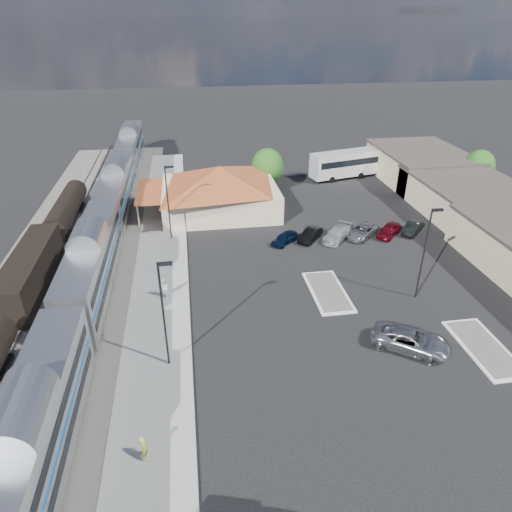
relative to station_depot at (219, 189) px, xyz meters
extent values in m
plane|color=black|center=(4.56, -24.00, -3.13)|extent=(280.00, 280.00, 0.00)
cube|color=#4C4944|center=(-16.44, -16.00, -3.07)|extent=(16.00, 100.00, 0.12)
cube|color=gray|center=(-7.44, -18.00, -3.04)|extent=(5.50, 92.00, 0.18)
cube|color=silver|center=(-13.44, -39.22, -0.08)|extent=(3.00, 20.00, 5.00)
cube|color=black|center=(-13.44, -39.22, -2.83)|extent=(2.20, 16.00, 0.60)
cube|color=silver|center=(-13.44, -18.22, -0.08)|extent=(3.00, 20.00, 5.00)
cube|color=black|center=(-13.44, -18.22, -2.83)|extent=(2.20, 16.00, 0.60)
cube|color=silver|center=(-13.44, 2.78, -0.08)|extent=(3.00, 20.00, 5.00)
cube|color=black|center=(-13.44, 2.78, -2.83)|extent=(2.20, 16.00, 0.60)
cube|color=silver|center=(-13.44, 23.78, -0.08)|extent=(3.00, 20.00, 5.00)
cube|color=black|center=(-13.44, 23.78, -2.83)|extent=(2.20, 16.00, 0.60)
cube|color=black|center=(-19.44, -17.27, -0.93)|extent=(2.80, 14.00, 3.60)
cube|color=black|center=(-19.44, -17.27, -2.83)|extent=(2.20, 12.00, 0.60)
cylinder|color=black|center=(-19.44, -1.27, -1.03)|extent=(2.80, 14.00, 2.80)
cube|color=black|center=(-19.44, -1.27, -2.83)|extent=(2.20, 12.00, 0.60)
cube|color=#C2AD8E|center=(0.06, 0.00, -1.33)|extent=(15.00, 12.00, 3.60)
pyramid|color=brown|center=(0.06, 0.00, 1.77)|extent=(15.30, 12.24, 2.60)
cube|color=brown|center=(-9.04, 0.00, 0.17)|extent=(3.20, 9.60, 0.25)
cube|color=#C6B28C|center=(32.56, -6.00, -1.13)|extent=(12.00, 18.00, 4.00)
cube|color=#3F3833|center=(32.56, -6.00, 1.02)|extent=(12.40, 18.40, 0.30)
cube|color=#C6B28C|center=(32.56, 8.00, -0.88)|extent=(12.00, 16.00, 4.50)
cube|color=#3F3833|center=(32.56, 8.00, 1.52)|extent=(12.40, 16.40, 0.30)
cube|color=silver|center=(8.56, -22.00, -3.06)|extent=(3.30, 7.50, 0.15)
cube|color=#4C4944|center=(8.56, -22.00, -2.97)|extent=(2.70, 6.90, 0.10)
cube|color=silver|center=(18.56, -32.00, -3.06)|extent=(3.30, 7.50, 0.15)
cube|color=#4C4944|center=(18.56, -32.00, -2.97)|extent=(2.70, 6.90, 0.10)
cylinder|color=black|center=(-6.44, -30.00, 1.37)|extent=(0.16, 0.16, 9.00)
cube|color=black|center=(-5.94, -30.00, 5.72)|extent=(1.00, 0.25, 0.22)
cylinder|color=black|center=(-6.44, -8.00, 1.37)|extent=(0.16, 0.16, 9.00)
cube|color=black|center=(-5.94, -8.00, 5.72)|extent=(1.00, 0.25, 0.22)
cylinder|color=black|center=(16.56, -24.00, 1.37)|extent=(0.16, 0.16, 9.00)
cube|color=black|center=(17.06, -24.00, 5.72)|extent=(1.00, 0.25, 0.22)
cylinder|color=#382314|center=(38.56, 2.00, -1.86)|extent=(0.30, 0.30, 2.55)
ellipsoid|color=#164B15|center=(38.56, 2.00, 0.64)|extent=(4.41, 4.41, 4.87)
cylinder|color=#382314|center=(7.56, 6.00, -1.77)|extent=(0.30, 0.30, 2.73)
ellipsoid|color=#164B15|center=(7.56, 6.00, 0.90)|extent=(4.71, 4.71, 5.21)
imported|color=#94959B|center=(12.57, -31.06, -2.29)|extent=(6.57, 5.75, 1.68)
cube|color=silver|center=(22.00, 10.99, -0.73)|extent=(13.69, 6.00, 3.79)
cube|color=black|center=(22.00, 10.99, -0.28)|extent=(12.66, 5.78, 1.00)
cylinder|color=black|center=(26.86, 10.84, -2.63)|extent=(1.05, 0.56, 1.00)
cylinder|color=black|center=(26.24, 13.38, -2.63)|extent=(1.05, 0.56, 1.00)
cylinder|color=black|center=(18.41, 8.77, -2.63)|extent=(1.05, 0.56, 1.00)
cylinder|color=black|center=(17.79, 11.31, -2.63)|extent=(1.05, 0.56, 1.00)
imported|color=#A5BD3B|center=(-7.71, -38.37, -2.05)|extent=(0.67, 0.78, 1.81)
imported|color=white|center=(-6.95, -20.69, -1.99)|extent=(1.05, 1.15, 1.93)
imported|color=#0B1A3A|center=(6.59, -10.96, -2.48)|extent=(3.83, 3.75, 1.30)
imported|color=black|center=(9.79, -10.66, -2.44)|extent=(3.80, 4.17, 1.38)
imported|color=silver|center=(12.99, -10.96, -2.39)|extent=(4.93, 5.23, 1.49)
imported|color=gray|center=(16.19, -10.66, -2.43)|extent=(5.25, 5.16, 1.40)
imported|color=maroon|center=(19.39, -10.96, -2.40)|extent=(4.26, 4.26, 1.46)
imported|color=black|center=(22.59, -10.66, -2.44)|extent=(3.95, 4.08, 1.39)
camera|label=1|loc=(-3.97, -57.54, 20.81)|focal=32.00mm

